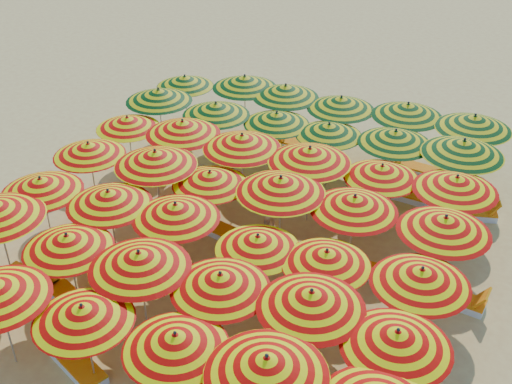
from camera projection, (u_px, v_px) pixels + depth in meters
ground at (250, 245)px, 19.19m from camera, size 120.00×120.00×0.00m
umbrella_2 at (83, 314)px, 13.70m from camera, size 2.38×2.38×2.37m
umbrella_3 at (176, 342)px, 12.99m from camera, size 2.59×2.59×2.38m
umbrella_4 at (267, 366)px, 12.19m from camera, size 2.60×2.60×2.61m
umbrella_7 at (67, 242)px, 15.79m from camera, size 2.31×2.31×2.41m
umbrella_8 at (139, 260)px, 14.95m from camera, size 3.10×3.10×2.59m
umbrella_9 at (220, 281)px, 14.46m from camera, size 2.81×2.81×2.47m
umbrella_10 at (311, 299)px, 13.82m from camera, size 2.52×2.52×2.57m
umbrella_11 at (397, 339)px, 12.95m from camera, size 2.39×2.39×2.47m
umbrella_12 at (41, 185)px, 17.99m from camera, size 2.36×2.36×2.46m
umbrella_13 at (109, 198)px, 17.36m from camera, size 2.46×2.46×2.50m
umbrella_14 at (176, 211)px, 16.83m from camera, size 2.68×2.68×2.49m
umbrella_15 at (258, 242)px, 15.96m from camera, size 2.79×2.79×2.29m
umbrella_16 at (327, 258)px, 15.38m from camera, size 2.31×2.31×2.33m
umbrella_17 at (421, 277)px, 14.60m from camera, size 3.04×3.04×2.47m
umbrella_18 at (89, 149)px, 19.88m from camera, size 2.79×2.79×2.39m
umbrella_19 at (155, 158)px, 18.95m from camera, size 2.70×2.70×2.64m
umbrella_20 at (210, 178)px, 18.45m from camera, size 2.88×2.88×2.37m
umbrella_21 at (281, 185)px, 17.64m from camera, size 3.00×3.00×2.67m
umbrella_22 at (355, 203)px, 17.08m from camera, size 2.87×2.87×2.53m
umbrella_23 at (445, 224)px, 16.21m from camera, size 2.43×2.43×2.56m
umbrella_24 at (128, 123)px, 21.64m from camera, size 2.78×2.78×2.30m
umbrella_25 at (183, 127)px, 20.75m from camera, size 3.07×3.07×2.60m
umbrella_26 at (242, 142)px, 19.86m from camera, size 3.19×3.19×2.63m
umbrella_27 at (310, 155)px, 19.06m from camera, size 3.34×3.34×2.67m
umbrella_28 at (382, 172)px, 18.75m from camera, size 2.43×2.43×2.38m
umbrella_29 at (456, 184)px, 17.91m from camera, size 2.55×2.55×2.54m
umbrella_30 at (159, 95)px, 23.03m from camera, size 2.79×2.79×2.55m
umbrella_31 at (216, 109)px, 22.14m from camera, size 3.09×3.09×2.50m
umbrella_32 at (277, 118)px, 21.72m from camera, size 2.44×2.44×2.40m
umbrella_33 at (329, 130)px, 21.08m from camera, size 2.47×2.47×2.36m
umbrella_34 at (395, 137)px, 20.35m from camera, size 3.00×3.00×2.51m
umbrella_35 at (463, 147)px, 19.46m from camera, size 2.91×2.91×2.68m
umbrella_36 at (185, 81)px, 24.63m from camera, size 2.49×2.49×2.33m
umbrella_37 at (245, 82)px, 23.99m from camera, size 3.19×3.19×2.59m
umbrella_38 at (286, 91)px, 23.25m from camera, size 2.67×2.67×2.59m
umbrella_39 at (341, 103)px, 22.48m from camera, size 2.47×2.47×2.54m
umbrella_40 at (408, 110)px, 21.89m from camera, size 3.22×3.22×2.60m
umbrella_41 at (474, 122)px, 20.97m from camera, size 3.24×3.24×2.65m
lounger_0 at (77, 364)px, 15.04m from camera, size 1.82×1.22×0.69m
lounger_2 at (32, 279)px, 17.64m from camera, size 1.79×0.77×0.69m
lounger_3 at (64, 293)px, 17.15m from camera, size 1.82×1.19×0.69m
lounger_4 at (70, 247)px, 18.88m from camera, size 1.82×0.96×0.69m
lounger_5 at (98, 258)px, 18.44m from camera, size 1.76×0.67×0.69m
lounger_6 at (80, 199)px, 21.05m from camera, size 1.74×0.59×0.69m
lounger_7 at (144, 216)px, 20.25m from camera, size 1.83×1.12×0.69m
lounger_8 at (232, 235)px, 19.36m from camera, size 1.82×0.97×0.69m
lounger_9 at (369, 270)px, 17.96m from camera, size 1.74×0.61×0.69m
lounger_10 at (454, 298)px, 16.98m from camera, size 1.80×0.82×0.69m
lounger_11 at (151, 171)px, 22.62m from camera, size 1.78×0.73×0.69m
lounger_12 at (201, 185)px, 21.81m from camera, size 1.83×1.10×0.69m
lounger_13 at (291, 168)px, 22.78m from camera, size 1.82×1.21×0.69m
lounger_14 at (406, 195)px, 21.30m from camera, size 1.79×0.77×0.69m
lounger_15 at (470, 213)px, 20.40m from camera, size 1.82×0.99×0.69m
lounger_16 at (298, 144)px, 24.30m from camera, size 1.77×0.69×0.69m
lounger_17 at (414, 168)px, 22.81m from camera, size 1.80×0.83×0.69m
beachgoer_a at (372, 206)px, 19.56m from camera, size 0.63×0.69×1.57m
beachgoer_b at (265, 211)px, 19.41m from camera, size 0.79×0.89×1.52m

